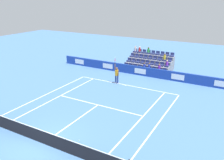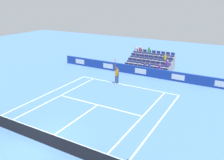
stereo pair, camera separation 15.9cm
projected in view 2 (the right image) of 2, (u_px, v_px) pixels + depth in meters
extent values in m
plane|color=#4C7AB2|center=(42.00, 143.00, 14.75)|extent=(80.00, 80.00, 0.00)
cube|color=white|center=(126.00, 85.00, 24.48)|extent=(10.97, 0.10, 0.01)
cube|color=white|center=(98.00, 105.00, 19.99)|extent=(8.23, 0.10, 0.01)
cube|color=white|center=(74.00, 121.00, 17.37)|extent=(0.10, 6.40, 0.01)
cube|color=white|center=(57.00, 97.00, 21.54)|extent=(0.10, 11.89, 0.01)
cube|color=white|center=(140.00, 119.00, 17.69)|extent=(0.10, 11.89, 0.01)
cube|color=white|center=(46.00, 94.00, 22.18)|extent=(0.10, 11.89, 0.01)
cube|color=white|center=(158.00, 123.00, 17.05)|extent=(0.10, 11.89, 0.01)
cube|color=white|center=(126.00, 85.00, 24.40)|extent=(0.10, 0.20, 0.01)
cube|color=#193899|center=(141.00, 71.00, 27.38)|extent=(21.86, 0.20, 1.06)
cube|color=white|center=(222.00, 84.00, 23.20)|extent=(1.40, 0.01, 0.59)
cube|color=white|center=(178.00, 77.00, 25.24)|extent=(1.40, 0.01, 0.59)
cube|color=white|center=(140.00, 71.00, 27.29)|extent=(1.40, 0.01, 0.59)
cube|color=white|center=(108.00, 66.00, 29.33)|extent=(1.40, 0.01, 0.59)
cube|color=white|center=(80.00, 62.00, 31.37)|extent=(1.40, 0.01, 0.59)
cube|color=black|center=(41.00, 137.00, 14.59)|extent=(11.77, 0.02, 0.92)
cube|color=white|center=(41.00, 130.00, 14.43)|extent=(11.77, 0.04, 0.04)
cylinder|color=navy|center=(118.00, 80.00, 24.74)|extent=(0.16, 0.16, 0.90)
cylinder|color=navy|center=(116.00, 79.00, 24.86)|extent=(0.16, 0.16, 0.90)
cube|color=white|center=(118.00, 83.00, 24.87)|extent=(0.13, 0.27, 0.08)
cube|color=white|center=(116.00, 83.00, 25.00)|extent=(0.13, 0.27, 0.08)
cube|color=orange|center=(117.00, 73.00, 24.55)|extent=(0.24, 0.37, 0.60)
sphere|color=brown|center=(117.00, 68.00, 24.39)|extent=(0.24, 0.24, 0.24)
cylinder|color=brown|center=(115.00, 67.00, 24.46)|extent=(0.09, 0.09, 0.62)
cylinder|color=brown|center=(118.00, 73.00, 24.39)|extent=(0.09, 0.09, 0.56)
cylinder|color=black|center=(115.00, 63.00, 24.31)|extent=(0.04, 0.04, 0.28)
torus|color=red|center=(115.00, 60.00, 24.21)|extent=(0.05, 0.31, 0.31)
sphere|color=#D1E533|center=(115.00, 57.00, 24.12)|extent=(0.07, 0.07, 0.07)
cube|color=gray|center=(144.00, 71.00, 28.36)|extent=(5.58, 0.95, 0.42)
cube|color=navy|center=(164.00, 72.00, 27.10)|extent=(0.48, 0.44, 0.20)
cube|color=navy|center=(165.00, 69.00, 27.18)|extent=(0.48, 0.04, 0.30)
cube|color=navy|center=(159.00, 71.00, 27.39)|extent=(0.48, 0.44, 0.20)
cube|color=navy|center=(160.00, 69.00, 27.47)|extent=(0.48, 0.04, 0.30)
cube|color=navy|center=(154.00, 70.00, 27.68)|extent=(0.48, 0.44, 0.20)
cube|color=navy|center=(155.00, 68.00, 27.76)|extent=(0.48, 0.04, 0.30)
cube|color=navy|center=(149.00, 69.00, 27.97)|extent=(0.48, 0.44, 0.20)
cube|color=navy|center=(150.00, 67.00, 28.05)|extent=(0.48, 0.04, 0.30)
cube|color=navy|center=(144.00, 69.00, 28.26)|extent=(0.48, 0.44, 0.20)
cube|color=navy|center=(145.00, 66.00, 28.34)|extent=(0.48, 0.04, 0.30)
cube|color=navy|center=(140.00, 68.00, 28.55)|extent=(0.48, 0.44, 0.20)
cube|color=navy|center=(140.00, 66.00, 28.63)|extent=(0.48, 0.04, 0.30)
cube|color=navy|center=(135.00, 67.00, 28.84)|extent=(0.48, 0.44, 0.20)
cube|color=navy|center=(136.00, 65.00, 28.92)|extent=(0.48, 0.04, 0.30)
cube|color=navy|center=(130.00, 67.00, 29.13)|extent=(0.48, 0.44, 0.20)
cube|color=navy|center=(131.00, 64.00, 29.21)|extent=(0.48, 0.04, 0.30)
cube|color=navy|center=(126.00, 66.00, 29.42)|extent=(0.48, 0.44, 0.20)
cube|color=navy|center=(127.00, 64.00, 29.50)|extent=(0.48, 0.04, 0.30)
cube|color=gray|center=(147.00, 68.00, 29.07)|extent=(5.58, 0.95, 0.84)
cube|color=navy|center=(167.00, 66.00, 27.74)|extent=(0.48, 0.44, 0.20)
cube|color=navy|center=(168.00, 64.00, 27.82)|extent=(0.48, 0.04, 0.30)
cube|color=navy|center=(162.00, 66.00, 28.03)|extent=(0.48, 0.44, 0.20)
cube|color=navy|center=(163.00, 63.00, 28.11)|extent=(0.48, 0.04, 0.30)
cube|color=navy|center=(157.00, 65.00, 28.32)|extent=(0.48, 0.44, 0.20)
cube|color=navy|center=(158.00, 63.00, 28.40)|extent=(0.48, 0.04, 0.30)
cube|color=navy|center=(152.00, 64.00, 28.61)|extent=(0.48, 0.44, 0.20)
cube|color=navy|center=(153.00, 62.00, 28.69)|extent=(0.48, 0.04, 0.30)
cube|color=navy|center=(147.00, 64.00, 28.90)|extent=(0.48, 0.44, 0.20)
cube|color=navy|center=(148.00, 61.00, 28.98)|extent=(0.48, 0.04, 0.30)
cube|color=navy|center=(143.00, 63.00, 29.19)|extent=(0.48, 0.44, 0.20)
cube|color=navy|center=(143.00, 61.00, 29.27)|extent=(0.48, 0.04, 0.30)
cube|color=navy|center=(138.00, 62.00, 29.48)|extent=(0.48, 0.44, 0.20)
cube|color=navy|center=(139.00, 60.00, 29.56)|extent=(0.48, 0.04, 0.30)
cube|color=navy|center=(134.00, 62.00, 29.77)|extent=(0.48, 0.44, 0.20)
cube|color=navy|center=(134.00, 59.00, 29.85)|extent=(0.48, 0.04, 0.30)
cube|color=navy|center=(129.00, 61.00, 30.06)|extent=(0.48, 0.44, 0.20)
cube|color=navy|center=(130.00, 59.00, 30.14)|extent=(0.48, 0.04, 0.30)
cube|color=gray|center=(150.00, 64.00, 29.78)|extent=(5.58, 0.95, 1.26)
cube|color=navy|center=(170.00, 61.00, 28.38)|extent=(0.48, 0.44, 0.20)
cube|color=navy|center=(170.00, 59.00, 28.46)|extent=(0.48, 0.04, 0.30)
cube|color=navy|center=(165.00, 60.00, 28.67)|extent=(0.48, 0.44, 0.20)
cube|color=navy|center=(165.00, 58.00, 28.75)|extent=(0.48, 0.04, 0.30)
cube|color=navy|center=(160.00, 60.00, 28.96)|extent=(0.48, 0.44, 0.20)
cube|color=navy|center=(161.00, 57.00, 29.04)|extent=(0.48, 0.04, 0.30)
cube|color=navy|center=(155.00, 59.00, 29.25)|extent=(0.48, 0.44, 0.20)
cube|color=navy|center=(156.00, 57.00, 29.33)|extent=(0.48, 0.04, 0.30)
cube|color=navy|center=(150.00, 59.00, 29.54)|extent=(0.48, 0.44, 0.20)
cube|color=navy|center=(151.00, 56.00, 29.62)|extent=(0.48, 0.04, 0.30)
cube|color=navy|center=(146.00, 58.00, 29.83)|extent=(0.48, 0.44, 0.20)
cube|color=navy|center=(146.00, 56.00, 29.91)|extent=(0.48, 0.04, 0.30)
cube|color=navy|center=(141.00, 57.00, 30.12)|extent=(0.48, 0.44, 0.20)
cube|color=navy|center=(142.00, 55.00, 30.20)|extent=(0.48, 0.04, 0.30)
cube|color=navy|center=(137.00, 57.00, 30.41)|extent=(0.48, 0.44, 0.20)
cube|color=navy|center=(138.00, 55.00, 30.49)|extent=(0.48, 0.04, 0.30)
cube|color=navy|center=(132.00, 56.00, 30.70)|extent=(0.48, 0.44, 0.20)
cube|color=navy|center=(133.00, 54.00, 30.78)|extent=(0.48, 0.04, 0.30)
cube|color=gray|center=(153.00, 61.00, 30.49)|extent=(5.58, 0.95, 1.68)
cube|color=navy|center=(172.00, 56.00, 29.02)|extent=(0.48, 0.44, 0.20)
cube|color=navy|center=(173.00, 54.00, 29.10)|extent=(0.48, 0.04, 0.30)
cube|color=navy|center=(167.00, 55.00, 29.31)|extent=(0.48, 0.44, 0.20)
cube|color=navy|center=(168.00, 53.00, 29.39)|extent=(0.48, 0.04, 0.30)
cube|color=navy|center=(163.00, 55.00, 29.60)|extent=(0.48, 0.44, 0.20)
cube|color=navy|center=(163.00, 53.00, 29.68)|extent=(0.48, 0.04, 0.30)
cube|color=navy|center=(158.00, 54.00, 29.89)|extent=(0.48, 0.44, 0.20)
cube|color=navy|center=(159.00, 52.00, 29.97)|extent=(0.48, 0.04, 0.30)
cube|color=navy|center=(153.00, 54.00, 30.17)|extent=(0.48, 0.44, 0.20)
cube|color=navy|center=(154.00, 52.00, 30.26)|extent=(0.48, 0.04, 0.30)
cube|color=navy|center=(149.00, 53.00, 30.46)|extent=(0.48, 0.44, 0.20)
cube|color=navy|center=(149.00, 51.00, 30.54)|extent=(0.48, 0.04, 0.30)
cube|color=navy|center=(144.00, 53.00, 30.75)|extent=(0.48, 0.44, 0.20)
cube|color=navy|center=(145.00, 51.00, 30.83)|extent=(0.48, 0.04, 0.30)
cube|color=navy|center=(140.00, 52.00, 31.04)|extent=(0.48, 0.44, 0.20)
cube|color=navy|center=(141.00, 50.00, 31.12)|extent=(0.48, 0.04, 0.30)
cube|color=navy|center=(136.00, 52.00, 31.33)|extent=(0.48, 0.44, 0.20)
cube|color=navy|center=(136.00, 50.00, 31.41)|extent=(0.48, 0.04, 0.30)
cylinder|color=purple|center=(167.00, 64.00, 27.67)|extent=(0.28, 0.28, 0.45)
sphere|color=#D3A884|center=(168.00, 61.00, 27.56)|extent=(0.20, 0.20, 0.20)
cylinder|color=purple|center=(160.00, 68.00, 27.31)|extent=(0.28, 0.28, 0.54)
sphere|color=#9E7251|center=(160.00, 65.00, 27.19)|extent=(0.20, 0.20, 0.20)
cylinder|color=green|center=(149.00, 51.00, 30.39)|extent=(0.28, 0.28, 0.50)
sphere|color=brown|center=(149.00, 48.00, 30.27)|extent=(0.20, 0.20, 0.20)
cylinder|color=red|center=(140.00, 50.00, 30.97)|extent=(0.28, 0.28, 0.47)
sphere|color=beige|center=(140.00, 47.00, 30.86)|extent=(0.20, 0.20, 0.20)
cylinder|color=blue|center=(145.00, 66.00, 28.20)|extent=(0.28, 0.28, 0.43)
sphere|color=brown|center=(145.00, 64.00, 28.09)|extent=(0.20, 0.20, 0.20)
cylinder|color=blue|center=(149.00, 67.00, 27.90)|extent=(0.28, 0.28, 0.49)
sphere|color=brown|center=(150.00, 64.00, 27.78)|extent=(0.20, 0.20, 0.20)
cylinder|color=white|center=(136.00, 49.00, 31.27)|extent=(0.28, 0.28, 0.45)
sphere|color=#D3A884|center=(136.00, 47.00, 31.16)|extent=(0.20, 0.20, 0.20)
cylinder|color=yellow|center=(165.00, 57.00, 28.59)|extent=(0.28, 0.28, 0.53)
sphere|color=brown|center=(165.00, 55.00, 28.47)|extent=(0.20, 0.20, 0.20)
sphere|color=#D1E533|center=(78.00, 140.00, 15.01)|extent=(0.07, 0.07, 0.07)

